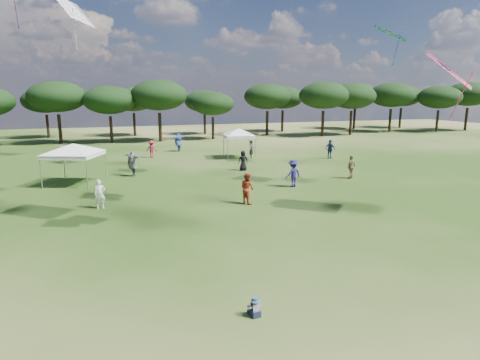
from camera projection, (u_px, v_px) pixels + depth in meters
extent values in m
cylinder|color=black|center=(60.00, 129.00, 47.86)|extent=(0.40, 0.40, 3.46)
ellipsoid|color=black|center=(57.00, 97.00, 47.06)|extent=(6.73, 6.73, 3.63)
cylinder|color=black|center=(111.00, 130.00, 48.66)|extent=(0.37, 0.37, 3.21)
ellipsoid|color=black|center=(109.00, 100.00, 47.92)|extent=(6.24, 6.24, 3.36)
cylinder|color=black|center=(160.00, 127.00, 50.08)|extent=(0.41, 0.41, 3.56)
ellipsoid|color=black|center=(159.00, 95.00, 49.26)|extent=(6.91, 6.91, 3.73)
cylinder|color=black|center=(213.00, 128.00, 52.69)|extent=(0.33, 0.33, 2.88)
ellipsoid|color=black|center=(213.00, 104.00, 52.02)|extent=(5.60, 5.60, 3.02)
cylinder|color=black|center=(267.00, 123.00, 57.72)|extent=(0.39, 0.39, 3.44)
ellipsoid|color=black|center=(267.00, 96.00, 56.93)|extent=(6.69, 6.69, 3.60)
cylinder|color=black|center=(323.00, 124.00, 56.28)|extent=(0.40, 0.40, 3.53)
ellipsoid|color=black|center=(324.00, 95.00, 55.47)|extent=(6.86, 6.86, 3.70)
cylinder|color=black|center=(351.00, 123.00, 58.23)|extent=(0.40, 0.40, 3.47)
ellipsoid|color=black|center=(352.00, 96.00, 57.43)|extent=(6.74, 6.74, 3.63)
cylinder|color=black|center=(390.00, 120.00, 62.82)|extent=(0.41, 0.41, 3.57)
ellipsoid|color=black|center=(392.00, 95.00, 62.00)|extent=(6.94, 6.94, 3.74)
cylinder|color=black|center=(437.00, 121.00, 62.97)|extent=(0.38, 0.38, 3.35)
ellipsoid|color=black|center=(440.00, 97.00, 62.19)|extent=(6.51, 6.51, 3.51)
cylinder|color=black|center=(466.00, 119.00, 65.48)|extent=(0.42, 0.42, 3.66)
ellipsoid|color=black|center=(469.00, 94.00, 64.64)|extent=(7.10, 7.10, 3.83)
cylinder|color=black|center=(48.00, 126.00, 54.14)|extent=(0.36, 0.36, 3.11)
ellipsoid|color=black|center=(45.00, 101.00, 53.42)|extent=(6.05, 6.05, 3.26)
cylinder|color=black|center=(135.00, 124.00, 57.04)|extent=(0.37, 0.37, 3.20)
ellipsoid|color=black|center=(133.00, 99.00, 56.31)|extent=(6.21, 6.21, 3.35)
cylinder|color=black|center=(205.00, 124.00, 59.19)|extent=(0.34, 0.34, 2.99)
ellipsoid|color=black|center=(204.00, 101.00, 58.50)|extent=(5.81, 5.81, 3.13)
cylinder|color=black|center=(282.00, 121.00, 63.64)|extent=(0.38, 0.38, 3.31)
ellipsoid|color=black|center=(283.00, 98.00, 62.88)|extent=(6.43, 6.43, 3.47)
cylinder|color=black|center=(354.00, 118.00, 68.35)|extent=(0.42, 0.42, 3.64)
ellipsoid|color=black|center=(356.00, 94.00, 67.51)|extent=(7.06, 7.06, 3.81)
cylinder|color=black|center=(400.00, 118.00, 70.72)|extent=(0.40, 0.40, 3.46)
ellipsoid|color=black|center=(402.00, 96.00, 69.93)|extent=(6.72, 6.72, 3.62)
cylinder|color=gray|center=(41.00, 173.00, 24.90)|extent=(0.06, 0.06, 2.01)
cylinder|color=gray|center=(87.00, 174.00, 24.71)|extent=(0.06, 0.06, 2.01)
cylinder|color=gray|center=(64.00, 165.00, 27.76)|extent=(0.06, 0.06, 2.01)
cylinder|color=gray|center=(105.00, 165.00, 27.58)|extent=(0.06, 0.06, 2.01)
cube|color=white|center=(73.00, 155.00, 26.04)|extent=(4.05, 4.05, 0.25)
pyramid|color=white|center=(72.00, 144.00, 25.89)|extent=(5.80, 5.80, 0.60)
cylinder|color=gray|center=(228.00, 149.00, 35.73)|extent=(0.06, 0.06, 2.06)
cylinder|color=gray|center=(255.00, 148.00, 36.18)|extent=(0.06, 0.06, 2.06)
cylinder|color=gray|center=(224.00, 145.00, 38.13)|extent=(0.06, 0.06, 2.06)
cylinder|color=gray|center=(249.00, 145.00, 38.58)|extent=(0.06, 0.06, 2.06)
cube|color=white|center=(239.00, 136.00, 36.95)|extent=(3.02, 3.02, 0.25)
pyramid|color=white|center=(239.00, 128.00, 36.80)|extent=(5.36, 5.36, 0.60)
cube|color=#151C30|center=(256.00, 313.00, 10.66)|extent=(0.25, 0.25, 0.18)
cube|color=#151C30|center=(250.00, 312.00, 10.78)|extent=(0.10, 0.22, 0.09)
cube|color=#151C30|center=(255.00, 311.00, 10.84)|extent=(0.10, 0.22, 0.09)
cube|color=white|center=(256.00, 307.00, 10.61)|extent=(0.23, 0.18, 0.23)
cylinder|color=white|center=(250.00, 307.00, 10.61)|extent=(0.09, 0.23, 0.14)
cylinder|color=white|center=(259.00, 305.00, 10.73)|extent=(0.09, 0.23, 0.14)
sphere|color=#E0B293|center=(256.00, 301.00, 10.58)|extent=(0.16, 0.16, 0.16)
cone|color=teal|center=(256.00, 300.00, 10.57)|extent=(0.26, 0.26, 0.03)
cylinder|color=teal|center=(256.00, 299.00, 10.57)|extent=(0.17, 0.17, 0.07)
imported|color=navy|center=(178.00, 142.00, 41.40)|extent=(2.30, 1.83, 1.91)
imported|color=black|center=(243.00, 161.00, 30.99)|extent=(0.80, 0.56, 1.55)
imported|color=navy|center=(330.00, 149.00, 36.69)|extent=(0.85, 1.11, 1.76)
imported|color=navy|center=(293.00, 173.00, 25.45)|extent=(1.26, 0.94, 1.75)
imported|color=white|center=(100.00, 194.00, 20.64)|extent=(0.61, 0.45, 1.52)
imported|color=olive|center=(351.00, 167.00, 28.01)|extent=(1.05, 0.81, 1.66)
imported|color=#A31B39|center=(152.00, 149.00, 37.29)|extent=(1.20, 1.02, 1.62)
imported|color=#9B2F19|center=(247.00, 188.00, 21.57)|extent=(0.88, 0.99, 1.68)
imported|color=white|center=(62.00, 154.00, 34.28)|extent=(0.59, 0.75, 1.55)
imported|color=#2C2D31|center=(252.00, 149.00, 37.08)|extent=(0.63, 0.72, 1.65)
imported|color=#4C4B50|center=(132.00, 164.00, 28.80)|extent=(1.52, 2.32, 1.84)
plane|color=blue|center=(391.00, 33.00, 23.98)|extent=(2.71, 2.81, 1.14)
plane|color=#E13865|center=(450.00, 71.00, 18.29)|extent=(3.25, 2.98, 1.83)
plane|color=silver|center=(74.00, 11.00, 16.94)|extent=(2.02, 2.30, 1.45)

